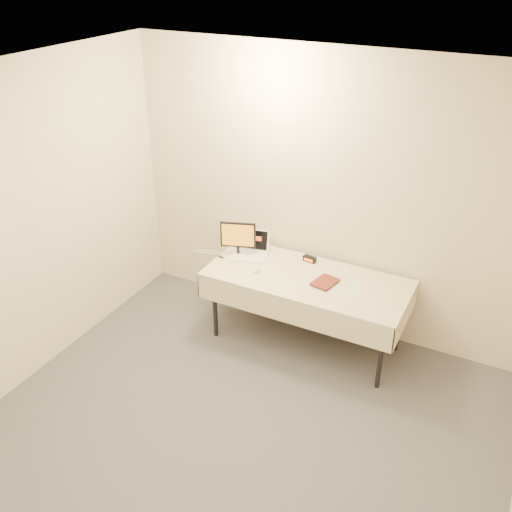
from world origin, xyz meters
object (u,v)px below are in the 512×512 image
at_px(table, 307,283).
at_px(monitor, 238,236).
at_px(laptop, 250,249).
at_px(book, 317,269).

height_order(table, monitor, monitor).
bearing_deg(monitor, laptop, 16.92).
bearing_deg(book, monitor, -173.93).
relative_size(table, book, 7.68).
height_order(laptop, book, book).
bearing_deg(table, monitor, 174.31).
relative_size(laptop, monitor, 1.10).
distance_m(monitor, book, 0.86).
height_order(monitor, book, monitor).
bearing_deg(laptop, table, -24.20).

